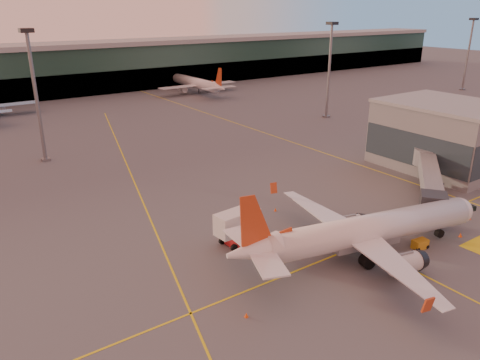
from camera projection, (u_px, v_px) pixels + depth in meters
ground at (366, 273)px, 54.79m from camera, size 600.00×600.00×0.00m
taxi_markings at (148, 178)px, 85.03m from camera, size 100.12×173.00×0.01m
terminal at (47, 70)px, 160.68m from camera, size 400.00×20.00×17.60m
gate_building at (444, 135)px, 88.91m from camera, size 18.40×22.40×12.60m
mast_west_near at (35, 87)px, 89.58m from camera, size 2.40×2.40×25.60m
mast_east_near at (330, 63)px, 126.81m from camera, size 2.40×2.40×25.60m
mast_east_far at (469, 49)px, 170.19m from camera, size 2.40×2.40×25.60m
main_airplane at (363, 232)px, 57.12m from camera, size 34.83×31.67×10.60m
jet_bridge at (429, 177)px, 74.90m from camera, size 22.64×18.08×5.44m
catering_truck at (238, 225)px, 60.61m from camera, size 6.18×3.15×4.63m
gpu_cart at (420, 244)px, 60.11m from camera, size 2.22×1.50×1.21m
pushback_tug at (433, 186)px, 79.24m from camera, size 3.59×1.96×1.85m
cone_nose at (470, 218)px, 68.44m from camera, size 0.41×0.41×0.52m
cone_tail at (246, 315)px, 46.85m from camera, size 0.40×0.40×0.51m
cone_wing_left at (275, 210)px, 71.23m from camera, size 0.40×0.40×0.51m
cone_fwd at (460, 235)px, 63.24m from camera, size 0.46×0.46×0.59m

